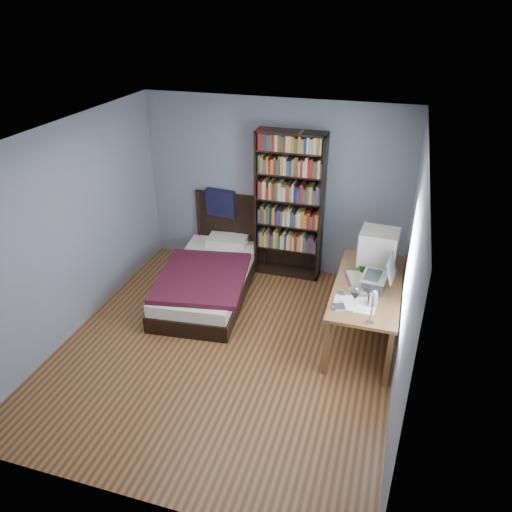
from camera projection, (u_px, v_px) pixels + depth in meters
name	position (u px, v px, depth m)	size (l,w,h in m)	color
room	(226.00, 254.00, 5.29)	(4.20, 4.24, 2.50)	#58331A
desk	(369.00, 287.00, 6.28)	(0.75, 1.68, 0.73)	brown
crt_monitor	(378.00, 247.00, 5.95)	(0.46, 0.42, 0.50)	#BEB39E
laptop	(376.00, 280.00, 5.59)	(0.38, 0.38, 0.43)	#2D2D30
desk_lamp	(358.00, 297.00, 4.53)	(0.25, 0.55, 0.65)	#99999E
keyboard	(358.00, 282.00, 5.75)	(0.19, 0.48, 0.03)	#B5AE97
speaker	(373.00, 299.00, 5.31)	(0.08, 0.08, 0.17)	gray
soda_can	(362.00, 269.00, 5.94)	(0.06, 0.06, 0.11)	#083C0E
mouse	(371.00, 272.00, 5.95)	(0.06, 0.11, 0.04)	silver
phone_silver	(342.00, 293.00, 5.55)	(0.06, 0.11, 0.02)	silver
phone_grey	(341.00, 303.00, 5.39)	(0.04, 0.08, 0.02)	gray
external_drive	(339.00, 307.00, 5.30)	(0.12, 0.12, 0.02)	gray
bookshelf	(289.00, 206.00, 6.96)	(0.95, 0.30, 2.11)	black
bed	(210.00, 275.00, 6.89)	(1.33, 2.20, 1.16)	black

